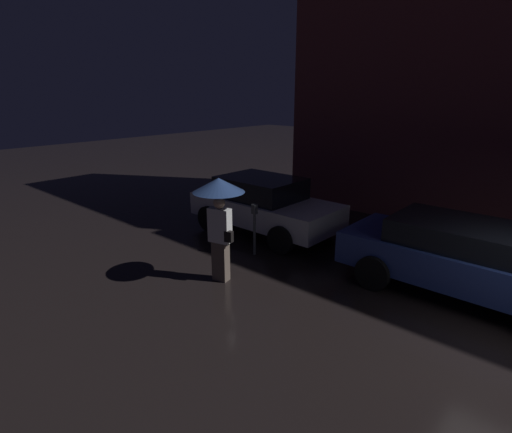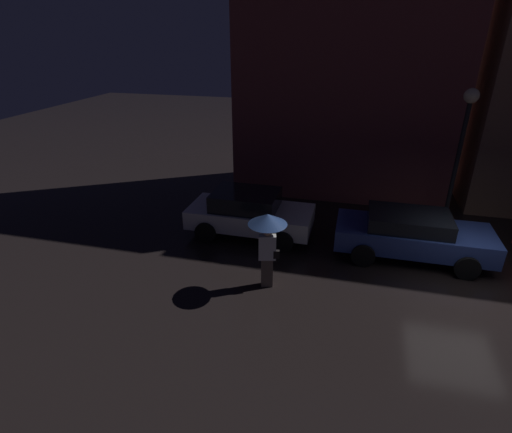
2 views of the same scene
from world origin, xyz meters
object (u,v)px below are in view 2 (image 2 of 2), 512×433
Objects in this scene: pedestrian_with_umbrella at (268,232)px; parked_car_blue at (412,234)px; street_lamp_near at (463,132)px; parking_meter at (266,235)px; parked_car_white at (249,212)px.

parked_car_blue is at bearing 20.01° from pedestrian_with_umbrella.
parked_car_blue is 0.96× the size of street_lamp_near.
parked_car_white is at bearing 122.68° from parking_meter.
street_lamp_near is (5.18, 4.84, 1.72)m from pedestrian_with_umbrella.
pedestrian_with_umbrella is at bearing -65.67° from parked_car_white.
parking_meter is at bearing -165.00° from parked_car_blue.
parked_car_white is at bearing 100.31° from pedestrian_with_umbrella.
parking_meter is at bearing -56.92° from parked_car_white.
parking_meter is 0.26× the size of street_lamp_near.
pedestrian_with_umbrella reaches higher than parked_car_blue.
parked_car_blue is (5.07, -0.25, -0.03)m from parked_car_white.
parked_car_blue is 3.71m from street_lamp_near.
parked_car_white is at bearing 177.33° from parked_car_blue.
street_lamp_near reaches higher than parked_car_white.
pedestrian_with_umbrella is 0.45× the size of street_lamp_near.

